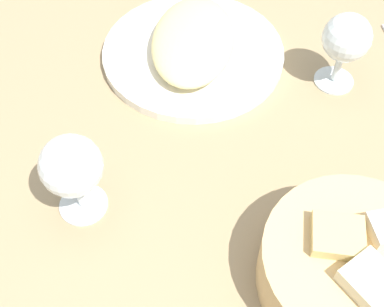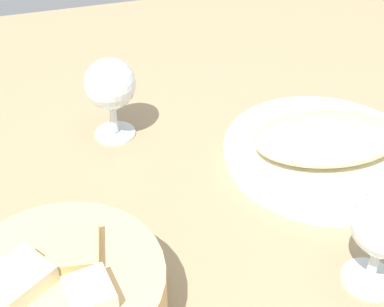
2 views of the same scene
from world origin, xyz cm
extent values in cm
cube|color=#9B835F|center=(0.00, 0.00, -1.00)|extent=(140.00, 140.00, 2.00)
cylinder|color=white|center=(-14.97, -6.49, 0.70)|extent=(27.30, 27.30, 1.40)
ellipsoid|color=#E4D28A|center=(-14.97, -6.49, 3.25)|extent=(21.45, 14.77, 3.70)
cone|color=#3C8E39|center=(-21.75, -6.47, 2.03)|extent=(4.74, 4.74, 1.26)
cylinder|color=tan|center=(21.62, 9.28, 3.29)|extent=(19.74, 19.74, 6.58)
cube|color=beige|center=(24.75, 9.39, 5.83)|extent=(6.80, 6.67, 5.10)
cube|color=beige|center=(19.08, 12.67, 6.10)|extent=(4.35, 4.70, 4.19)
cube|color=#D1B771|center=(19.75, 7.20, 5.35)|extent=(5.57, 6.00, 5.29)
cylinder|color=silver|center=(11.06, -20.49, 0.30)|extent=(5.88, 5.88, 0.60)
cylinder|color=silver|center=(11.06, -20.49, 2.66)|extent=(1.00, 1.00, 4.12)
sphere|color=silver|center=(11.06, -20.49, 8.28)|extent=(7.11, 7.11, 7.11)
cylinder|color=silver|center=(-9.15, 13.89, 0.30)|extent=(5.73, 5.73, 0.60)
cylinder|color=silver|center=(-9.15, 13.89, 2.73)|extent=(1.00, 1.00, 4.27)
camera|label=1|loc=(43.59, -8.16, 53.59)|focal=47.90mm
camera|label=2|loc=(19.44, 42.73, 44.20)|focal=49.55mm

